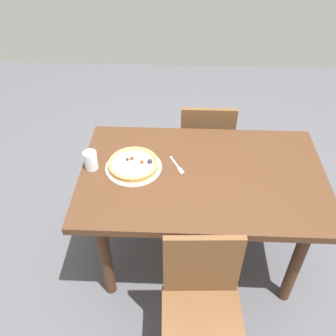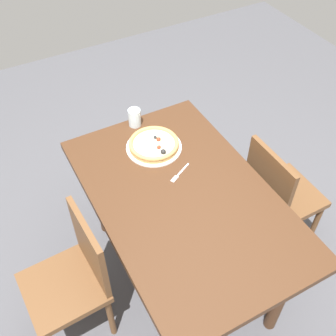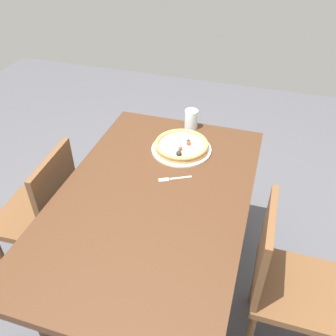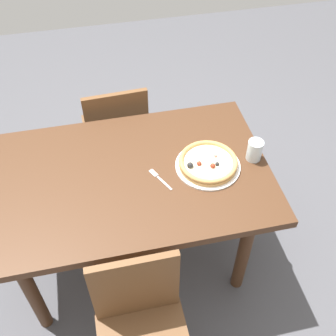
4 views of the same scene
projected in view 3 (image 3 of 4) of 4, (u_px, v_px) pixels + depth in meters
name	position (u px, v px, depth m)	size (l,w,h in m)	color
ground_plane	(156.00, 292.00, 2.16)	(6.00, 6.00, 0.00)	#4C4C51
dining_table	(153.00, 212.00, 1.74)	(1.41, 0.88, 0.78)	#472B19
chair_near	(284.00, 280.00, 1.67)	(0.40, 0.40, 0.87)	brown
chair_far	(43.00, 212.00, 2.02)	(0.42, 0.42, 0.87)	brown
plate	(181.00, 149.00, 1.97)	(0.33, 0.33, 0.01)	white
pizza	(182.00, 145.00, 1.96)	(0.29, 0.29, 0.05)	tan
fork	(172.00, 179.00, 1.78)	(0.09, 0.15, 0.00)	silver
drinking_glass	(191.00, 119.00, 2.13)	(0.08, 0.08, 0.11)	silver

